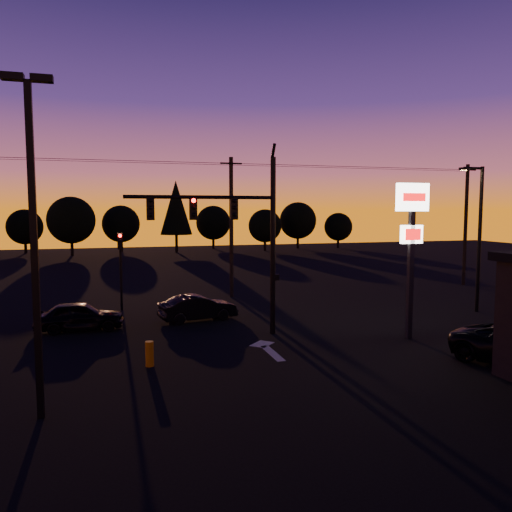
{
  "coord_description": "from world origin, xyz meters",
  "views": [
    {
      "loc": [
        -5.59,
        -17.3,
        5.67
      ],
      "look_at": [
        1.0,
        5.0,
        3.5
      ],
      "focal_mm": 35.0,
      "sensor_mm": 36.0,
      "label": 1
    }
  ],
  "objects_px": {
    "bollard": "(150,354)",
    "car_left": "(80,316)",
    "secondary_signal": "(121,260)",
    "pylon_sign": "(412,227)",
    "streetlight": "(478,232)",
    "traffic_signal_mast": "(239,226)",
    "car_mid": "(198,308)",
    "parking_lot_light": "(33,225)"
  },
  "relations": [
    {
      "from": "pylon_sign",
      "to": "parking_lot_light",
      "type": "bearing_deg",
      "value": -162.77
    },
    {
      "from": "streetlight",
      "to": "bollard",
      "type": "relative_size",
      "value": 8.73
    },
    {
      "from": "streetlight",
      "to": "car_mid",
      "type": "xyz_separation_m",
      "value": [
        -15.21,
        2.23,
        -3.77
      ]
    },
    {
      "from": "car_left",
      "to": "parking_lot_light",
      "type": "bearing_deg",
      "value": 178.03
    },
    {
      "from": "secondary_signal",
      "to": "parking_lot_light",
      "type": "height_order",
      "value": "parking_lot_light"
    },
    {
      "from": "parking_lot_light",
      "to": "bollard",
      "type": "xyz_separation_m",
      "value": [
        3.21,
        3.72,
        -4.81
      ]
    },
    {
      "from": "bollard",
      "to": "streetlight",
      "type": "bearing_deg",
      "value": 14.72
    },
    {
      "from": "secondary_signal",
      "to": "parking_lot_light",
      "type": "bearing_deg",
      "value": -99.79
    },
    {
      "from": "secondary_signal",
      "to": "pylon_sign",
      "type": "xyz_separation_m",
      "value": [
        12.0,
        -9.99,
        2.05
      ]
    },
    {
      "from": "secondary_signal",
      "to": "car_mid",
      "type": "distance_m",
      "value": 5.71
    },
    {
      "from": "parking_lot_light",
      "to": "pylon_sign",
      "type": "relative_size",
      "value": 1.34
    },
    {
      "from": "streetlight",
      "to": "car_left",
      "type": "xyz_separation_m",
      "value": [
        -20.92,
        1.69,
        -3.74
      ]
    },
    {
      "from": "parking_lot_light",
      "to": "streetlight",
      "type": "height_order",
      "value": "parking_lot_light"
    },
    {
      "from": "parking_lot_light",
      "to": "car_mid",
      "type": "xyz_separation_m",
      "value": [
        6.2,
        10.73,
        -4.62
      ]
    },
    {
      "from": "traffic_signal_mast",
      "to": "secondary_signal",
      "type": "xyz_separation_m",
      "value": [
        -4.9,
        7.49,
        -2.07
      ]
    },
    {
      "from": "pylon_sign",
      "to": "car_mid",
      "type": "xyz_separation_m",
      "value": [
        -8.3,
        6.24,
        -4.26
      ]
    },
    {
      "from": "traffic_signal_mast",
      "to": "parking_lot_light",
      "type": "xyz_separation_m",
      "value": [
        -7.4,
        -6.99,
        0.33
      ]
    },
    {
      "from": "bollard",
      "to": "car_left",
      "type": "relative_size",
      "value": 0.23
    },
    {
      "from": "traffic_signal_mast",
      "to": "car_mid",
      "type": "height_order",
      "value": "traffic_signal_mast"
    },
    {
      "from": "secondary_signal",
      "to": "car_left",
      "type": "bearing_deg",
      "value": -115.1
    },
    {
      "from": "parking_lot_light",
      "to": "streetlight",
      "type": "bearing_deg",
      "value": 21.65
    },
    {
      "from": "traffic_signal_mast",
      "to": "pylon_sign",
      "type": "height_order",
      "value": "traffic_signal_mast"
    },
    {
      "from": "secondary_signal",
      "to": "car_left",
      "type": "height_order",
      "value": "secondary_signal"
    },
    {
      "from": "traffic_signal_mast",
      "to": "secondary_signal",
      "type": "height_order",
      "value": "traffic_signal_mast"
    },
    {
      "from": "car_mid",
      "to": "streetlight",
      "type": "bearing_deg",
      "value": -108.34
    },
    {
      "from": "traffic_signal_mast",
      "to": "car_mid",
      "type": "relative_size",
      "value": 2.17
    },
    {
      "from": "traffic_signal_mast",
      "to": "car_left",
      "type": "distance_m",
      "value": 8.72
    },
    {
      "from": "car_mid",
      "to": "bollard",
      "type": "bearing_deg",
      "value": 146.9
    },
    {
      "from": "streetlight",
      "to": "bollard",
      "type": "height_order",
      "value": "streetlight"
    },
    {
      "from": "secondary_signal",
      "to": "pylon_sign",
      "type": "distance_m",
      "value": 15.75
    },
    {
      "from": "streetlight",
      "to": "parking_lot_light",
      "type": "bearing_deg",
      "value": -158.35
    },
    {
      "from": "pylon_sign",
      "to": "streetlight",
      "type": "relative_size",
      "value": 0.85
    },
    {
      "from": "parking_lot_light",
      "to": "streetlight",
      "type": "xyz_separation_m",
      "value": [
        21.41,
        8.5,
        -0.85
      ]
    },
    {
      "from": "pylon_sign",
      "to": "streetlight",
      "type": "bearing_deg",
      "value": 30.08
    },
    {
      "from": "streetlight",
      "to": "car_left",
      "type": "distance_m",
      "value": 21.32
    },
    {
      "from": "traffic_signal_mast",
      "to": "car_left",
      "type": "relative_size",
      "value": 2.14
    },
    {
      "from": "secondary_signal",
      "to": "streetlight",
      "type": "bearing_deg",
      "value": -17.56
    },
    {
      "from": "pylon_sign",
      "to": "car_mid",
      "type": "relative_size",
      "value": 1.72
    },
    {
      "from": "traffic_signal_mast",
      "to": "parking_lot_light",
      "type": "height_order",
      "value": "parking_lot_light"
    },
    {
      "from": "secondary_signal",
      "to": "bollard",
      "type": "xyz_separation_m",
      "value": [
        0.71,
        -10.77,
        -2.4
      ]
    },
    {
      "from": "secondary_signal",
      "to": "streetlight",
      "type": "height_order",
      "value": "streetlight"
    },
    {
      "from": "secondary_signal",
      "to": "bollard",
      "type": "distance_m",
      "value": 11.05
    }
  ]
}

